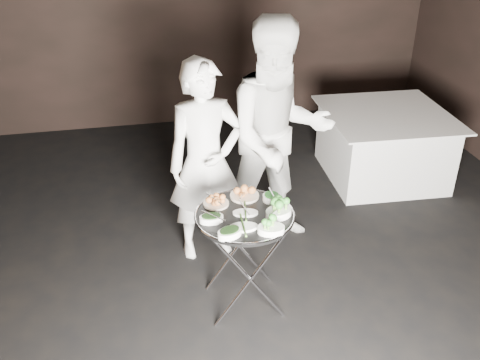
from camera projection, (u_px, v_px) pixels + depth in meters
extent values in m
cube|color=black|center=(251.00, 302.00, 3.99)|extent=(6.00, 7.00, 0.05)
cube|color=black|center=(186.00, 1.00, 6.26)|extent=(6.00, 0.05, 3.00)
cylinder|color=silver|center=(250.00, 280.00, 3.60)|extent=(0.51, 0.02, 0.75)
cylinder|color=silver|center=(250.00, 280.00, 3.60)|extent=(0.51, 0.02, 0.75)
cylinder|color=silver|center=(239.00, 246.00, 3.94)|extent=(0.51, 0.02, 0.75)
cylinder|color=silver|center=(239.00, 246.00, 3.94)|extent=(0.51, 0.02, 0.75)
cylinder|color=silver|center=(213.00, 224.00, 3.56)|extent=(0.02, 0.43, 0.02)
cylinder|color=silver|center=(276.00, 217.00, 3.64)|extent=(0.02, 0.43, 0.02)
cylinder|color=black|center=(245.00, 216.00, 3.58)|extent=(0.66, 0.66, 0.03)
torus|color=silver|center=(245.00, 215.00, 3.58)|extent=(0.68, 0.68, 0.01)
cylinder|color=beige|center=(216.00, 203.00, 3.69)|extent=(0.18, 0.18, 0.02)
cylinder|color=beige|center=(245.00, 196.00, 3.77)|extent=(0.21, 0.21, 0.02)
cylinder|color=white|center=(271.00, 198.00, 3.72)|extent=(0.12, 0.12, 0.05)
cylinder|color=silver|center=(214.00, 199.00, 3.66)|extent=(0.09, 0.18, 0.01)
cylinder|color=silver|center=(245.00, 192.00, 3.74)|extent=(0.11, 0.17, 0.01)
cylinder|color=silver|center=(273.00, 195.00, 3.70)|extent=(0.01, 0.20, 0.01)
cylinder|color=silver|center=(213.00, 216.00, 3.47)|extent=(0.14, 0.15, 0.01)
cylinder|color=silver|center=(278.00, 208.00, 3.55)|extent=(0.16, 0.13, 0.01)
cylinder|color=silver|center=(244.00, 207.00, 3.56)|extent=(0.03, 0.20, 0.01)
imported|color=white|center=(206.00, 163.00, 4.12)|extent=(0.64, 0.46, 1.64)
imported|color=white|center=(278.00, 136.00, 4.24)|extent=(0.98, 0.79, 1.90)
cube|color=white|center=(383.00, 146.00, 5.50)|extent=(1.09, 1.09, 0.68)
cube|color=white|center=(387.00, 114.00, 5.33)|extent=(1.22, 1.22, 0.02)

